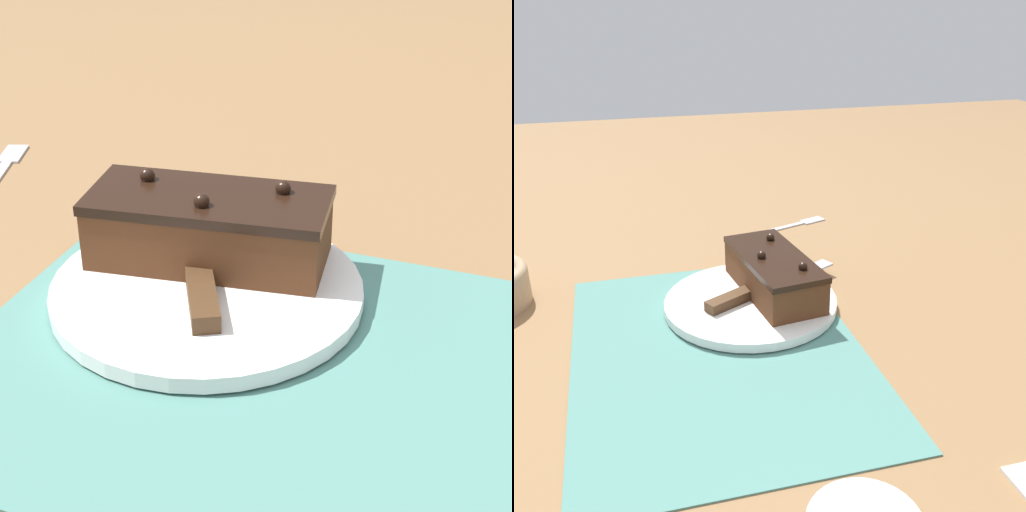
# 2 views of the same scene
# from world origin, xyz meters

# --- Properties ---
(ground_plane) EXTENTS (3.00, 3.00, 0.00)m
(ground_plane) POSITION_xyz_m (0.00, 0.00, 0.00)
(ground_plane) COLOR olive
(placemat_woven) EXTENTS (0.46, 0.34, 0.00)m
(placemat_woven) POSITION_xyz_m (0.00, 0.00, 0.00)
(placemat_woven) COLOR slate
(placemat_woven) RESTS_ON ground_plane
(cake_plate) EXTENTS (0.23, 0.23, 0.01)m
(cake_plate) POSITION_xyz_m (-0.09, 0.06, 0.01)
(cake_plate) COLOR white
(cake_plate) RESTS_ON placemat_woven
(chocolate_cake) EXTENTS (0.19, 0.10, 0.06)m
(chocolate_cake) POSITION_xyz_m (-0.10, 0.10, 0.04)
(chocolate_cake) COLOR #512D19
(chocolate_cake) RESTS_ON cake_plate
(serving_knife) EXTENTS (0.13, 0.21, 0.01)m
(serving_knife) POSITION_xyz_m (-0.10, 0.07, 0.02)
(serving_knife) COLOR #472D19
(serving_knife) RESTS_ON cake_plate
(dessert_fork) EXTENTS (0.06, 0.15, 0.01)m
(dessert_fork) POSITION_xyz_m (-0.38, 0.22, 0.00)
(dessert_fork) COLOR #B7BABF
(dessert_fork) RESTS_ON ground_plane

